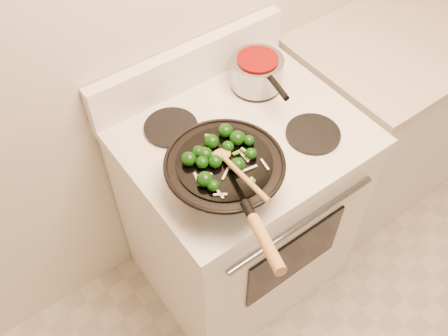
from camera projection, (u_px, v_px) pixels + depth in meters
stove at (238, 208)px, 2.00m from camera, size 0.78×0.67×1.08m
counter_unit at (376, 119)px, 2.33m from camera, size 0.81×0.62×0.91m
wok at (225, 173)px, 1.44m from camera, size 0.35×0.57×0.20m
stirfry at (218, 154)px, 1.41m from camera, size 0.23×0.22×0.04m
wooden_spoon at (234, 167)px, 1.36m from camera, size 0.07×0.27×0.09m
saucepan at (257, 71)px, 1.74m from camera, size 0.18×0.30×0.11m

